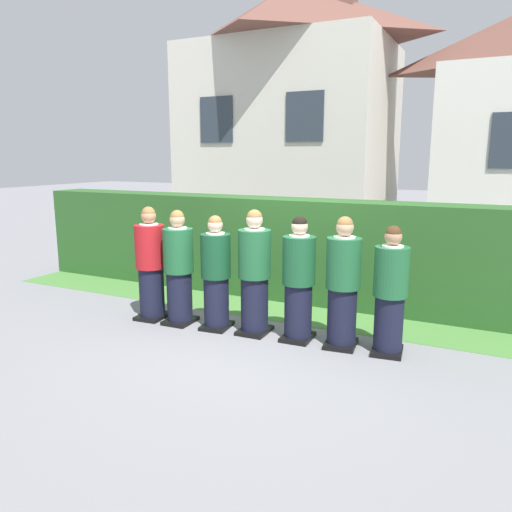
% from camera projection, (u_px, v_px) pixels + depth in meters
% --- Properties ---
extents(ground_plane, '(60.00, 60.00, 0.00)m').
position_uv_depth(ground_plane, '(256.00, 333.00, 6.60)').
color(ground_plane, slate).
extents(student_in_red_blazer, '(0.42, 0.49, 1.63)m').
position_uv_depth(student_in_red_blazer, '(151.00, 266.00, 7.07)').
color(student_in_red_blazer, black).
rests_on(student_in_red_blazer, ground).
extents(student_front_row_1, '(0.42, 0.47, 1.60)m').
position_uv_depth(student_front_row_1, '(179.00, 270.00, 6.87)').
color(student_front_row_1, black).
rests_on(student_front_row_1, ground).
extents(student_front_row_2, '(0.40, 0.48, 1.55)m').
position_uv_depth(student_front_row_2, '(216.00, 276.00, 6.67)').
color(student_front_row_2, black).
rests_on(student_front_row_2, ground).
extents(student_front_row_3, '(0.43, 0.52, 1.65)m').
position_uv_depth(student_front_row_3, '(254.00, 275.00, 6.48)').
color(student_front_row_3, black).
rests_on(student_front_row_3, ground).
extents(student_front_row_4, '(0.41, 0.51, 1.59)m').
position_uv_depth(student_front_row_4, '(299.00, 282.00, 6.24)').
color(student_front_row_4, black).
rests_on(student_front_row_4, ground).
extents(student_front_row_5, '(0.42, 0.50, 1.62)m').
position_uv_depth(student_front_row_5, '(343.00, 286.00, 6.02)').
color(student_front_row_5, black).
rests_on(student_front_row_5, ground).
extents(student_front_row_6, '(0.40, 0.48, 1.54)m').
position_uv_depth(student_front_row_6, '(390.00, 294.00, 5.80)').
color(student_front_row_6, black).
rests_on(student_front_row_6, ground).
extents(hedge, '(10.39, 0.70, 1.64)m').
position_uv_depth(hedge, '(305.00, 250.00, 8.02)').
color(hedge, '#285623').
rests_on(hedge, ground).
extents(school_building_annex, '(5.43, 4.18, 6.68)m').
position_uv_depth(school_building_annex, '(291.00, 114.00, 13.34)').
color(school_building_annex, beige).
rests_on(school_building_annex, ground).
extents(lawn_strip, '(10.39, 0.90, 0.01)m').
position_uv_depth(lawn_strip, '(285.00, 312.00, 7.47)').
color(lawn_strip, '#477A38').
rests_on(lawn_strip, ground).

